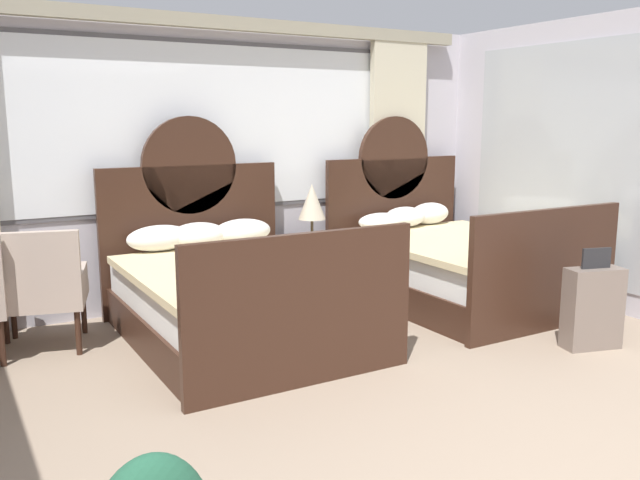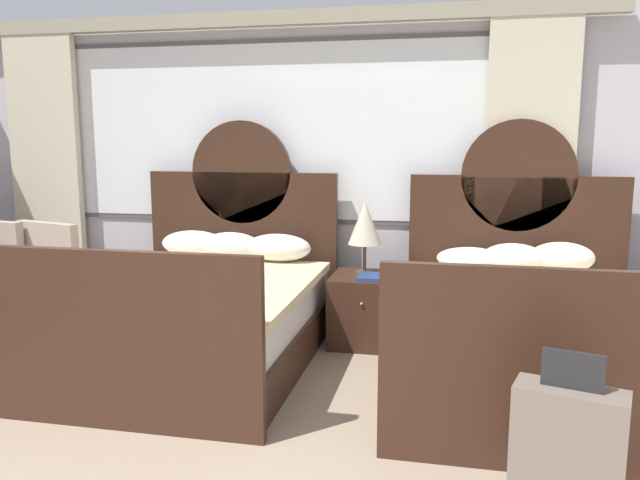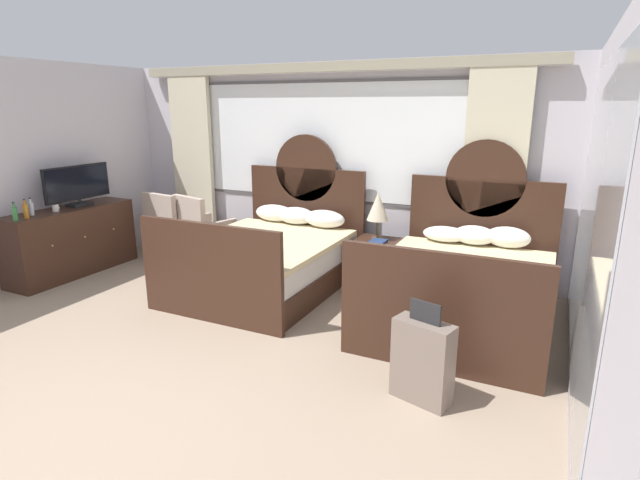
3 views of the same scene
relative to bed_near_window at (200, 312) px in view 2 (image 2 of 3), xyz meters
name	(u,v)px [view 2 (image 2 of 3)]	position (x,y,z in m)	size (l,w,h in m)	color
wall_back_window	(271,161)	(0.22, 1.15, 1.06)	(6.17, 0.22, 2.70)	silver
bed_near_window	(200,312)	(0.00, 0.00, 0.00)	(1.69, 2.19, 1.79)	#382116
bed_near_mirror	(526,332)	(2.30, -0.01, 0.00)	(1.69, 2.19, 1.79)	#382116
nightstand_between_beds	(367,309)	(1.15, 0.66, -0.10)	(0.56, 0.58, 0.56)	#382116
table_lamp_on_nightstand	(365,224)	(1.12, 0.72, 0.59)	(0.27, 0.27, 0.59)	brown
book_on_nightstand	(370,277)	(1.18, 0.55, 0.20)	(0.18, 0.26, 0.03)	navy
armchair_by_window_left	(68,272)	(-1.40, 0.49, 0.13)	(0.78, 0.78, 0.96)	#B29E8E
armchair_by_window_centre	(12,269)	(-1.95, 0.49, 0.13)	(0.72, 0.72, 0.96)	#B29E8E
suitcase_on_floor	(567,460)	(2.30, -1.60, -0.06)	(0.48, 0.30, 0.79)	#75665B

